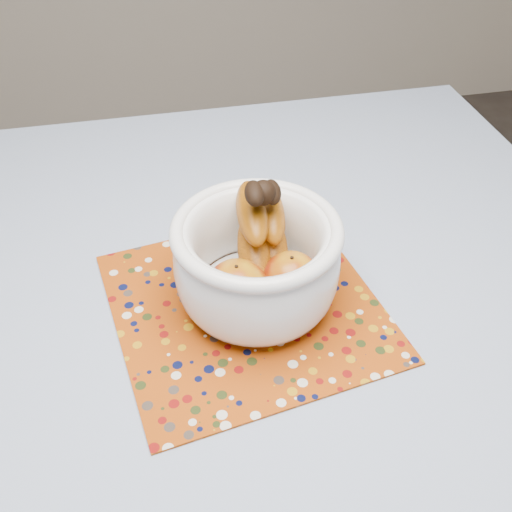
% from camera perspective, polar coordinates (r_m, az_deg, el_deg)
% --- Properties ---
extents(table, '(1.20, 1.20, 0.75)m').
position_cam_1_polar(table, '(0.94, -2.17, -10.03)').
color(table, brown).
rests_on(table, ground).
extents(tablecloth, '(1.32, 1.32, 0.01)m').
position_cam_1_polar(tablecloth, '(0.88, -2.30, -6.68)').
color(tablecloth, slate).
rests_on(tablecloth, table).
extents(placemat, '(0.43, 0.43, 0.00)m').
position_cam_1_polar(placemat, '(0.89, -0.99, -4.79)').
color(placemat, '#933808').
rests_on(placemat, tablecloth).
extents(fruit_bowl, '(0.24, 0.24, 0.20)m').
position_cam_1_polar(fruit_bowl, '(0.84, 0.33, 0.09)').
color(fruit_bowl, white).
rests_on(fruit_bowl, placemat).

